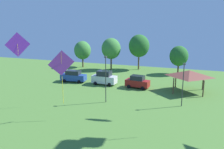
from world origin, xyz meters
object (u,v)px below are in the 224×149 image
(parked_car_leftmost, at_px, (73,76))
(treeline_tree_3, at_px, (179,56))
(treeline_tree_2, at_px, (139,46))
(kite_flying_1, at_px, (17,44))
(treeline_tree_1, at_px, (111,49))
(treeline_tree_0, at_px, (83,50))
(light_post_0, at_px, (106,77))
(parked_car_second_from_left, at_px, (104,78))
(park_pavilion, at_px, (189,74))
(kite_flying_0, at_px, (62,65))
(parked_car_third_from_left, at_px, (137,82))
(light_post_1, at_px, (183,82))

(parked_car_leftmost, distance_m, treeline_tree_3, 23.06)
(parked_car_leftmost, bearing_deg, treeline_tree_2, 55.04)
(kite_flying_1, xyz_separation_m, treeline_tree_1, (3.87, 26.50, -3.32))
(treeline_tree_0, bearing_deg, light_post_0, -56.54)
(treeline_tree_2, bearing_deg, parked_car_leftmost, -119.82)
(parked_car_second_from_left, distance_m, treeline_tree_0, 17.92)
(park_pavilion, bearing_deg, kite_flying_0, -129.36)
(parked_car_leftmost, distance_m, parked_car_second_from_left, 6.28)
(kite_flying_0, distance_m, treeline_tree_1, 29.71)
(parked_car_third_from_left, xyz_separation_m, treeline_tree_0, (-17.47, 13.89, 3.15))
(park_pavilion, bearing_deg, parked_car_third_from_left, -175.36)
(light_post_0, bearing_deg, parked_car_second_from_left, 112.77)
(treeline_tree_0, height_order, treeline_tree_2, treeline_tree_2)
(treeline_tree_0, relative_size, treeline_tree_1, 0.87)
(kite_flying_1, relative_size, parked_car_second_from_left, 0.72)
(kite_flying_0, xyz_separation_m, parked_car_leftmost, (-7.42, 15.92, -5.49))
(park_pavilion, bearing_deg, treeline_tree_1, 144.96)
(parked_car_second_from_left, xyz_separation_m, treeline_tree_2, (2.71, 15.51, 4.40))
(treeline_tree_1, bearing_deg, parked_car_third_from_left, -54.09)
(park_pavilion, distance_m, treeline_tree_3, 13.37)
(treeline_tree_0, bearing_deg, park_pavilion, -26.99)
(kite_flying_1, distance_m, parked_car_leftmost, 15.00)
(kite_flying_0, distance_m, kite_flying_1, 9.09)
(kite_flying_1, xyz_separation_m, parked_car_third_from_left, (13.60, 13.06, -7.24))
(parked_car_second_from_left, xyz_separation_m, treeline_tree_3, (12.03, 13.53, 2.74))
(treeline_tree_2, bearing_deg, treeline_tree_1, -159.61)
(kite_flying_1, height_order, light_post_0, kite_flying_1)
(parked_car_second_from_left, bearing_deg, kite_flying_1, -116.89)
(treeline_tree_2, distance_m, treeline_tree_3, 9.67)
(light_post_1, height_order, treeline_tree_2, treeline_tree_2)
(kite_flying_1, height_order, parked_car_leftmost, kite_flying_1)
(treeline_tree_0, xyz_separation_m, treeline_tree_1, (7.74, -0.45, 0.76))
(treeline_tree_1, bearing_deg, kite_flying_0, -81.10)
(parked_car_third_from_left, bearing_deg, treeline_tree_0, 148.47)
(light_post_0, xyz_separation_m, treeline_tree_2, (-1.04, 24.46, 1.90))
(kite_flying_1, xyz_separation_m, park_pavilion, (22.05, 13.75, -5.26))
(light_post_0, bearing_deg, treeline_tree_2, 92.44)
(treeline_tree_0, bearing_deg, treeline_tree_2, 7.52)
(parked_car_second_from_left, distance_m, treeline_tree_2, 16.35)
(parked_car_third_from_left, bearing_deg, parked_car_second_from_left, -175.05)
(treeline_tree_0, bearing_deg, treeline_tree_1, -3.36)
(kite_flying_1, bearing_deg, treeline_tree_3, 54.17)
(kite_flying_0, distance_m, treeline_tree_2, 31.66)
(parked_car_third_from_left, relative_size, light_post_0, 0.64)
(parked_car_second_from_left, bearing_deg, parked_car_leftmost, -176.37)
(light_post_0, bearing_deg, parked_car_leftmost, 138.84)
(parked_car_leftmost, height_order, light_post_1, light_post_1)
(parked_car_second_from_left, bearing_deg, treeline_tree_0, 131.29)
(parked_car_third_from_left, distance_m, treeline_tree_2, 16.76)
(kite_flying_1, relative_size, light_post_0, 0.49)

